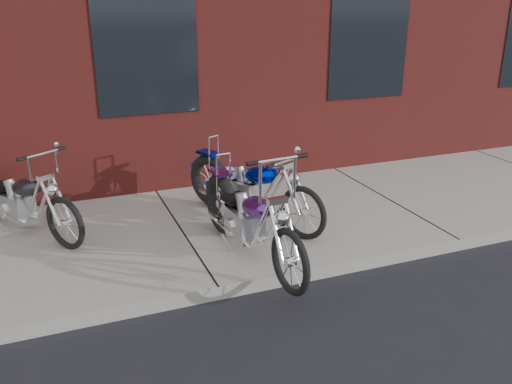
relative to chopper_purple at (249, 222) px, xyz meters
name	(u,v)px	position (x,y,z in m)	size (l,w,h in m)	color
ground	(219,300)	(-0.52, -0.51, -0.57)	(120.00, 120.00, 0.00)	black
sidewalk	(182,235)	(-0.52, 0.99, -0.49)	(22.00, 3.00, 0.15)	#A0978F
chopper_purple	(249,222)	(0.00, 0.00, 0.00)	(0.57, 2.32, 1.30)	black
chopper_blue	(250,189)	(0.38, 0.98, -0.01)	(1.10, 2.10, 0.99)	black
chopper_third	(20,202)	(-2.32, 1.62, -0.03)	(1.32, 1.85, 1.11)	black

